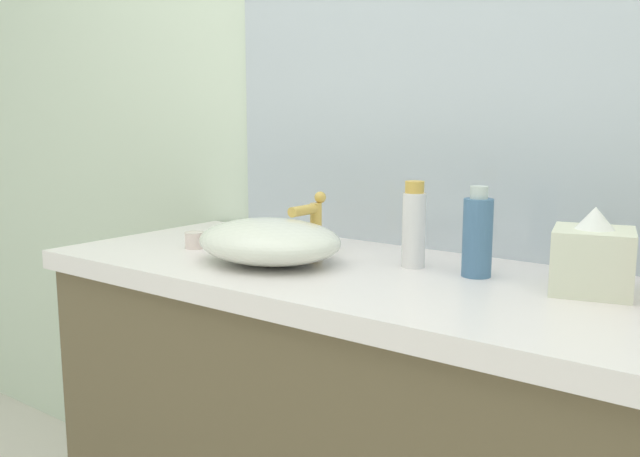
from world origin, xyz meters
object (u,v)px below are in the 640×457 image
lotion_bottle (477,235)px  candle_jar (195,240)px  tissue_box (593,257)px  sink_basin (269,241)px  perfume_bottle (414,226)px

lotion_bottle → candle_jar: size_ratio=3.79×
lotion_bottle → tissue_box: 0.22m
lotion_bottle → tissue_box: (0.22, 0.01, -0.02)m
sink_basin → candle_jar: 0.25m
lotion_bottle → perfume_bottle: (-0.14, -0.00, 0.00)m
perfume_bottle → candle_jar: (-0.52, -0.14, -0.07)m
sink_basin → lotion_bottle: bearing=19.8°
perfume_bottle → candle_jar: bearing=-165.5°
perfume_bottle → tissue_box: bearing=1.3°
tissue_box → lotion_bottle: bearing=-178.0°
candle_jar → tissue_box: bearing=9.2°
tissue_box → candle_jar: size_ratio=3.51×
perfume_bottle → tissue_box: (0.36, 0.01, -0.02)m
perfume_bottle → candle_jar: 0.55m
sink_basin → perfume_bottle: bearing=28.7°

